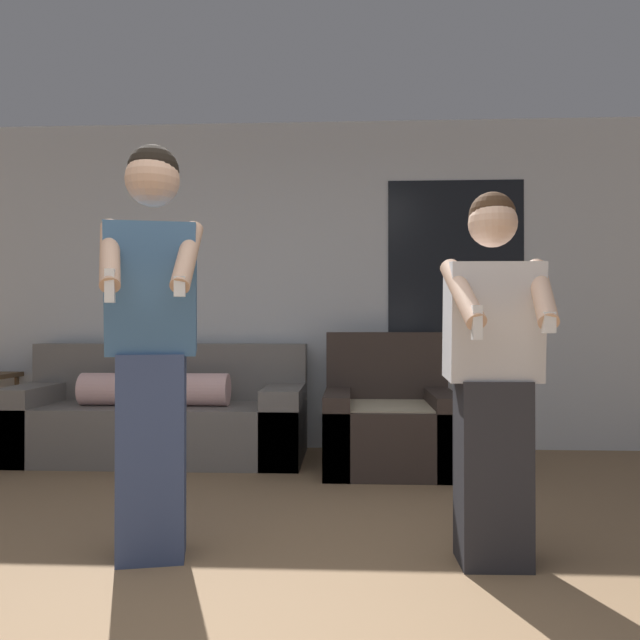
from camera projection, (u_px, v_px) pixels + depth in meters
wall_back at (296, 284)px, 5.19m from camera, size 6.92×0.07×2.70m
couch at (161, 417)px, 4.77m from camera, size 2.19×0.86×0.86m
armchair at (389, 424)px, 4.46m from camera, size 0.91×0.91×0.96m
person_left at (152, 341)px, 2.70m from camera, size 0.45×0.53×1.80m
person_right at (493, 375)px, 2.63m from camera, size 0.45×0.47×1.58m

